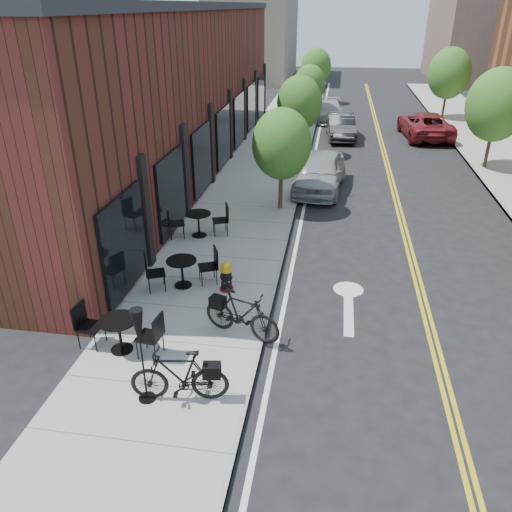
{
  "coord_description": "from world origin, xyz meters",
  "views": [
    {
      "loc": [
        1.34,
        -9.11,
        7.19
      ],
      "look_at": [
        -0.6,
        2.99,
        1.0
      ],
      "focal_mm": 35.0,
      "sensor_mm": 36.0,
      "label": 1
    }
  ],
  "objects_px": {
    "bicycle_left": "(179,376)",
    "bistro_set_c": "(198,221)",
    "fire_hydrant": "(226,277)",
    "bicycle_right": "(242,314)",
    "parked_car_a": "(320,172)",
    "parked_car_b": "(341,126)",
    "bistro_set_b": "(182,269)",
    "parked_car_far": "(425,125)",
    "patio_umbrella": "(139,337)",
    "parked_car_c": "(330,111)",
    "bistro_set_a": "(119,330)"
  },
  "relations": [
    {
      "from": "bicycle_left",
      "to": "parked_car_a",
      "type": "xyz_separation_m",
      "value": [
        2.15,
        13.5,
        0.1
      ]
    },
    {
      "from": "fire_hydrant",
      "to": "parked_car_a",
      "type": "distance_m",
      "value": 9.42
    },
    {
      "from": "bistro_set_b",
      "to": "parked_car_b",
      "type": "distance_m",
      "value": 19.18
    },
    {
      "from": "bistro_set_b",
      "to": "parked_car_c",
      "type": "distance_m",
      "value": 23.98
    },
    {
      "from": "parked_car_c",
      "to": "bistro_set_a",
      "type": "bearing_deg",
      "value": -101.98
    },
    {
      "from": "bicycle_right",
      "to": "parked_car_far",
      "type": "bearing_deg",
      "value": 1.12
    },
    {
      "from": "fire_hydrant",
      "to": "parked_car_c",
      "type": "xyz_separation_m",
      "value": [
        2.15,
        23.76,
        0.12
      ]
    },
    {
      "from": "fire_hydrant",
      "to": "bistro_set_b",
      "type": "height_order",
      "value": "bistro_set_b"
    },
    {
      "from": "bicycle_right",
      "to": "parked_car_a",
      "type": "xyz_separation_m",
      "value": [
        1.34,
        11.2,
        0.09
      ]
    },
    {
      "from": "bistro_set_c",
      "to": "parked_car_c",
      "type": "relative_size",
      "value": 0.45
    },
    {
      "from": "bicycle_left",
      "to": "parked_car_a",
      "type": "height_order",
      "value": "parked_car_a"
    },
    {
      "from": "bicycle_left",
      "to": "parked_car_c",
      "type": "distance_m",
      "value": 28.19
    },
    {
      "from": "parked_car_a",
      "to": "fire_hydrant",
      "type": "bearing_deg",
      "value": -97.55
    },
    {
      "from": "bistro_set_a",
      "to": "parked_car_a",
      "type": "distance_m",
      "value": 12.81
    },
    {
      "from": "fire_hydrant",
      "to": "parked_car_c",
      "type": "relative_size",
      "value": 0.19
    },
    {
      "from": "bistro_set_b",
      "to": "parked_car_b",
      "type": "bearing_deg",
      "value": 53.42
    },
    {
      "from": "bistro_set_b",
      "to": "parked_car_b",
      "type": "height_order",
      "value": "parked_car_b"
    },
    {
      "from": "bistro_set_b",
      "to": "parked_car_c",
      "type": "height_order",
      "value": "parked_car_c"
    },
    {
      "from": "parked_car_a",
      "to": "parked_car_b",
      "type": "relative_size",
      "value": 1.09
    },
    {
      "from": "bistro_set_b",
      "to": "parked_car_a",
      "type": "xyz_separation_m",
      "value": [
        3.41,
        9.13,
        0.16
      ]
    },
    {
      "from": "fire_hydrant",
      "to": "parked_car_a",
      "type": "xyz_separation_m",
      "value": [
        2.15,
        9.16,
        0.27
      ]
    },
    {
      "from": "bistro_set_b",
      "to": "parked_car_c",
      "type": "relative_size",
      "value": 0.44
    },
    {
      "from": "bistro_set_a",
      "to": "parked_car_b",
      "type": "distance_m",
      "value": 22.28
    },
    {
      "from": "fire_hydrant",
      "to": "bicycle_left",
      "type": "height_order",
      "value": "bicycle_left"
    },
    {
      "from": "parked_car_far",
      "to": "bicycle_right",
      "type": "bearing_deg",
      "value": 66.74
    },
    {
      "from": "bistro_set_b",
      "to": "parked_car_a",
      "type": "distance_m",
      "value": 9.75
    },
    {
      "from": "bistro_set_c",
      "to": "parked_car_a",
      "type": "relative_size",
      "value": 0.43
    },
    {
      "from": "bistro_set_b",
      "to": "patio_umbrella",
      "type": "relative_size",
      "value": 0.93
    },
    {
      "from": "bicycle_right",
      "to": "parked_car_b",
      "type": "height_order",
      "value": "parked_car_b"
    },
    {
      "from": "fire_hydrant",
      "to": "parked_car_a",
      "type": "relative_size",
      "value": 0.19
    },
    {
      "from": "parked_car_c",
      "to": "parked_car_far",
      "type": "bearing_deg",
      "value": -38.58
    },
    {
      "from": "bistro_set_a",
      "to": "parked_car_c",
      "type": "xyz_separation_m",
      "value": [
        3.95,
        26.78,
        -0.0
      ]
    },
    {
      "from": "parked_car_far",
      "to": "parked_car_a",
      "type": "bearing_deg",
      "value": 56.16
    },
    {
      "from": "fire_hydrant",
      "to": "bistro_set_b",
      "type": "xyz_separation_m",
      "value": [
        -1.26,
        0.03,
        0.11
      ]
    },
    {
      "from": "bistro_set_b",
      "to": "bistro_set_c",
      "type": "distance_m",
      "value": 3.4
    },
    {
      "from": "bicycle_left",
      "to": "bistro_set_c",
      "type": "xyz_separation_m",
      "value": [
        -1.69,
        7.75,
        -0.05
      ]
    },
    {
      "from": "bicycle_left",
      "to": "parked_car_c",
      "type": "xyz_separation_m",
      "value": [
        2.15,
        28.1,
        -0.05
      ]
    },
    {
      "from": "fire_hydrant",
      "to": "bicycle_left",
      "type": "xyz_separation_m",
      "value": [
        -0.0,
        -4.34,
        0.17
      ]
    },
    {
      "from": "parked_car_b",
      "to": "parked_car_far",
      "type": "xyz_separation_m",
      "value": [
        4.97,
        0.98,
        0.04
      ]
    },
    {
      "from": "fire_hydrant",
      "to": "patio_umbrella",
      "type": "bearing_deg",
      "value": -94.08
    },
    {
      "from": "bicycle_right",
      "to": "parked_car_c",
      "type": "xyz_separation_m",
      "value": [
        1.34,
        25.8,
        -0.06
      ]
    },
    {
      "from": "bistro_set_b",
      "to": "patio_umbrella",
      "type": "xyz_separation_m",
      "value": [
        0.58,
        -4.47,
        0.99
      ]
    },
    {
      "from": "bicycle_right",
      "to": "parked_car_far",
      "type": "xyz_separation_m",
      "value": [
        7.11,
        21.76,
        0.04
      ]
    },
    {
      "from": "bicycle_left",
      "to": "bistro_set_c",
      "type": "distance_m",
      "value": 7.93
    },
    {
      "from": "bicycle_right",
      "to": "parked_car_c",
      "type": "relative_size",
      "value": 0.44
    },
    {
      "from": "bicycle_left",
      "to": "parked_car_c",
      "type": "bearing_deg",
      "value": 166.97
    },
    {
      "from": "bistro_set_a",
      "to": "bistro_set_c",
      "type": "xyz_separation_m",
      "value": [
        0.11,
        6.42,
        -0.0
      ]
    },
    {
      "from": "fire_hydrant",
      "to": "bicycle_right",
      "type": "height_order",
      "value": "bicycle_right"
    },
    {
      "from": "parked_car_c",
      "to": "bistro_set_b",
      "type": "bearing_deg",
      "value": -101.75
    },
    {
      "from": "bicycle_left",
      "to": "parked_car_far",
      "type": "distance_m",
      "value": 25.33
    }
  ]
}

